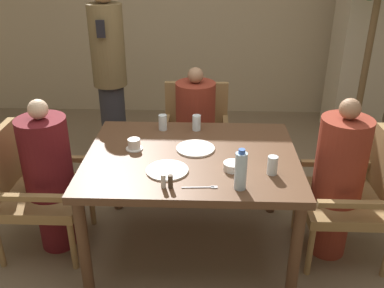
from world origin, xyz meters
name	(u,v)px	position (x,y,z in m)	size (l,w,h in m)	color
ground_plane	(192,246)	(0.00, 0.00, 0.00)	(16.00, 16.00, 0.00)	#7A664C
pillar_stone	(368,8)	(1.70, 2.11, 1.35)	(0.52, 0.52, 2.70)	#BCAD8E
dining_table	(192,166)	(0.00, 0.00, 0.65)	(1.35, 1.05, 0.74)	brown
chair_left_side	(30,187)	(-1.09, 0.00, 0.47)	(0.56, 0.55, 0.86)	olive
diner_in_left_chair	(49,176)	(-0.95, 0.00, 0.56)	(0.32, 0.32, 1.10)	#5B1419
chair_far_side	(196,132)	(0.00, 0.94, 0.47)	(0.55, 0.56, 0.86)	olive
diner_in_far_chair	(195,130)	(0.00, 0.80, 0.56)	(0.32, 0.32, 1.08)	maroon
chair_right_side	(357,193)	(1.09, 0.00, 0.47)	(0.56, 0.55, 0.86)	olive
diner_in_right_chair	(338,179)	(0.95, 0.00, 0.58)	(0.32, 0.32, 1.13)	maroon
standing_host	(110,72)	(-0.76, 1.18, 0.93)	(0.29, 0.33, 1.73)	#2D2D33
potted_palm	(365,72)	(1.52, 1.39, 0.90)	(0.76, 0.78, 2.09)	#896B4C
plate_main_left	(195,148)	(0.02, 0.08, 0.74)	(0.25, 0.25, 0.01)	white
plate_main_right	(167,170)	(-0.14, -0.22, 0.74)	(0.25, 0.25, 0.01)	white
teacup_with_saucer	(134,145)	(-0.38, 0.07, 0.77)	(0.11, 0.11, 0.07)	white
bowl_small	(233,166)	(0.25, -0.19, 0.76)	(0.11, 0.11, 0.05)	white
water_bottle	(241,170)	(0.28, -0.40, 0.85)	(0.07, 0.07, 0.24)	silver
glass_tall_near	(196,123)	(0.02, 0.39, 0.79)	(0.06, 0.06, 0.11)	silver
glass_tall_mid	(272,165)	(0.48, -0.23, 0.79)	(0.06, 0.06, 0.11)	silver
glass_tall_far	(163,122)	(-0.22, 0.39, 0.79)	(0.06, 0.06, 0.11)	silver
salt_shaker	(163,181)	(-0.14, -0.40, 0.78)	(0.03, 0.03, 0.08)	white
pepper_shaker	(170,181)	(-0.10, -0.40, 0.78)	(0.03, 0.03, 0.08)	#4C3D2D
fork_beside_plate	(203,187)	(0.08, -0.40, 0.74)	(0.20, 0.03, 0.00)	silver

